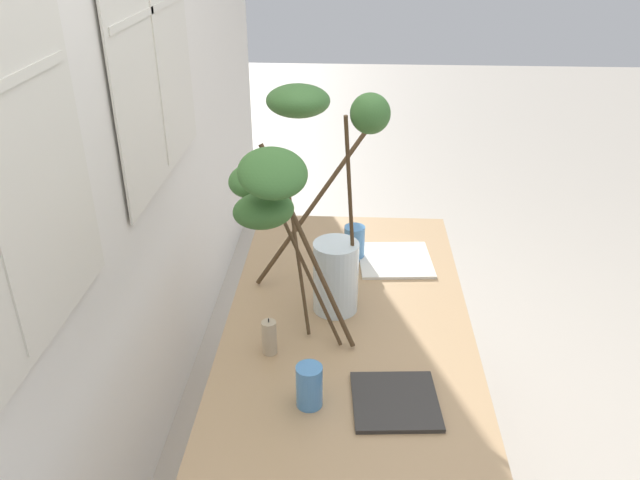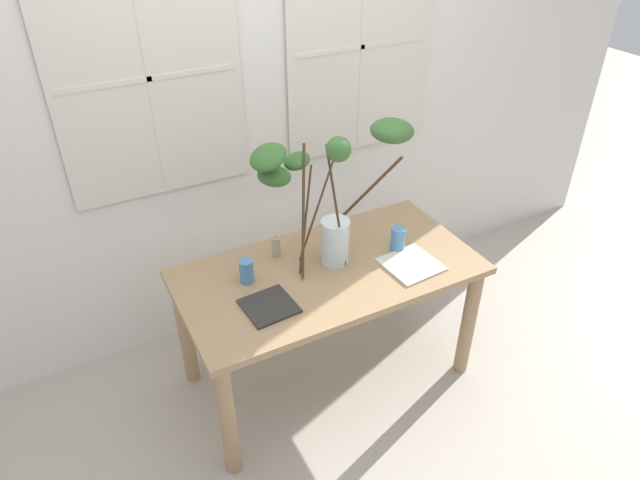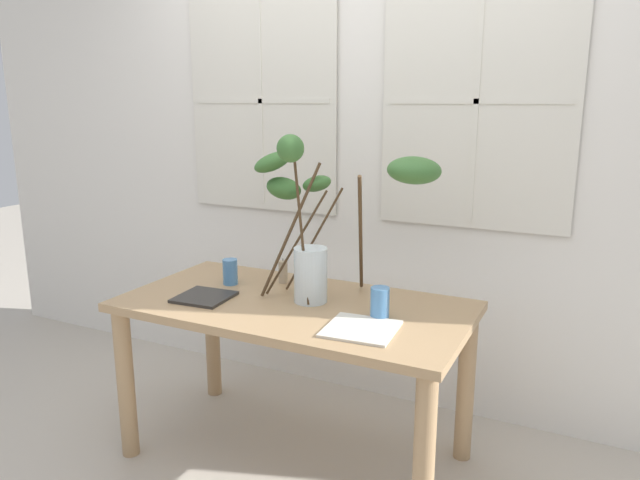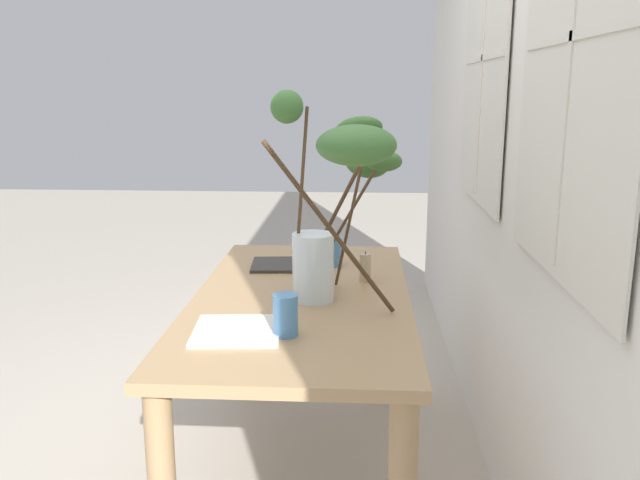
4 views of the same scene
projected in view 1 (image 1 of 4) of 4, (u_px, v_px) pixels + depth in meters
back_wall_with_windows at (65, 86)px, 1.69m from camera, size 5.26×0.14×2.89m
dining_table at (347, 350)px, 2.05m from camera, size 1.48×0.76×0.73m
vase_with_branches at (306, 189)px, 1.90m from camera, size 0.92×0.49×0.72m
drinking_glass_blue_left at (308, 386)px, 1.62m from camera, size 0.07×0.07×0.12m
drinking_glass_blue_right at (354, 242)px, 2.31m from camera, size 0.08×0.08×0.13m
plate_square_left at (394, 401)px, 1.65m from camera, size 0.24×0.24×0.01m
plate_square_right at (394, 260)px, 2.31m from camera, size 0.28×0.28×0.01m
pillar_candle at (268, 337)px, 1.82m from camera, size 0.04×0.04×0.12m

